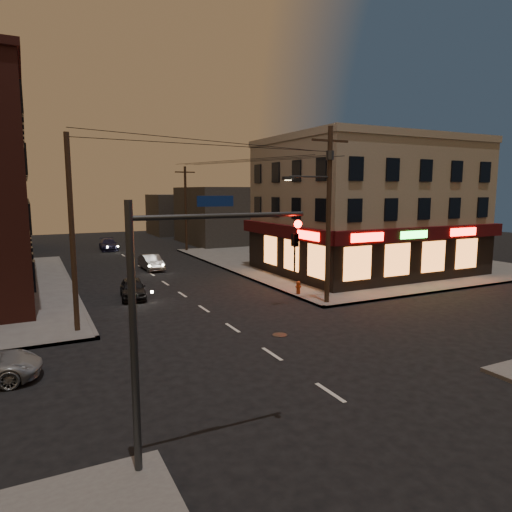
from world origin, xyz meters
TOP-DOWN VIEW (x-y plane):
  - ground at (0.00, 0.00)m, footprint 120.00×120.00m
  - sidewalk_ne at (18.00, 19.00)m, footprint 24.00×28.00m
  - pizza_building at (15.93, 13.43)m, footprint 15.85×12.85m
  - bg_building_ne_a at (14.00, 38.00)m, footprint 10.00×12.00m
  - bg_building_ne_b at (12.00, 52.00)m, footprint 8.00×8.00m
  - utility_pole_main at (6.68, 5.80)m, footprint 4.20×0.44m
  - utility_pole_far at (6.80, 32.00)m, footprint 0.26×0.26m
  - utility_pole_west at (-6.80, 6.50)m, footprint 0.24×0.24m
  - traffic_signal at (-5.57, -5.60)m, footprint 4.49×0.32m
  - sedan_near at (-3.02, 12.44)m, footprint 1.95×3.80m
  - sedan_mid at (0.50, 22.09)m, footprint 1.49×3.90m
  - sedan_far at (-0.69, 36.81)m, footprint 2.00×4.47m
  - fire_hydrant at (6.40, 8.29)m, footprint 0.35×0.35m

SIDE VIEW (x-z plane):
  - ground at x=0.00m, z-range 0.00..0.00m
  - sidewalk_ne at x=18.00m, z-range 0.00..0.15m
  - fire_hydrant at x=6.40m, z-range 0.19..1.01m
  - sedan_near at x=-3.02m, z-range 0.00..1.24m
  - sedan_mid at x=0.50m, z-range 0.00..1.27m
  - sedan_far at x=-0.69m, z-range 0.00..1.27m
  - bg_building_ne_b at x=12.00m, z-range 0.00..6.00m
  - bg_building_ne_a at x=14.00m, z-range 0.00..7.00m
  - traffic_signal at x=-5.57m, z-range 0.92..7.39m
  - utility_pole_far at x=6.80m, z-range 0.15..9.15m
  - utility_pole_west at x=-6.80m, z-range 0.15..9.15m
  - pizza_building at x=15.93m, z-range 0.10..10.60m
  - utility_pole_main at x=6.68m, z-range 0.76..10.76m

